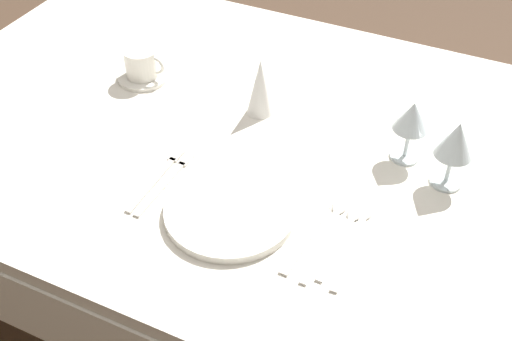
{
  "coord_description": "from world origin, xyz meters",
  "views": [
    {
      "loc": [
        0.45,
        -1.04,
        1.65
      ],
      "look_at": [
        0.02,
        -0.14,
        0.76
      ],
      "focal_mm": 44.97,
      "sensor_mm": 36.0,
      "label": 1
    }
  ],
  "objects_px": {
    "wine_glass_left": "(456,142)",
    "napkin_folded": "(260,87)",
    "dinner_plate": "(230,211)",
    "spoon_soup": "(328,230)",
    "fork_outer": "(167,181)",
    "spoon_tea": "(356,236)",
    "wine_glass_centre": "(412,119)",
    "fork_inner": "(158,177)",
    "spoon_dessert": "(344,233)",
    "dinner_knife": "(308,235)",
    "coffee_cup_left": "(142,63)"
  },
  "relations": [
    {
      "from": "wine_glass_left",
      "to": "napkin_folded",
      "type": "relative_size",
      "value": 1.08
    },
    {
      "from": "dinner_plate",
      "to": "spoon_soup",
      "type": "bearing_deg",
      "value": 11.9
    },
    {
      "from": "fork_outer",
      "to": "spoon_soup",
      "type": "relative_size",
      "value": 0.91
    },
    {
      "from": "spoon_tea",
      "to": "wine_glass_centre",
      "type": "relative_size",
      "value": 1.59
    },
    {
      "from": "fork_inner",
      "to": "spoon_dessert",
      "type": "xyz_separation_m",
      "value": [
        0.41,
        0.01,
        0.0
      ]
    },
    {
      "from": "dinner_knife",
      "to": "coffee_cup_left",
      "type": "distance_m",
      "value": 0.67
    },
    {
      "from": "fork_outer",
      "to": "coffee_cup_left",
      "type": "distance_m",
      "value": 0.41
    },
    {
      "from": "coffee_cup_left",
      "to": "wine_glass_left",
      "type": "height_order",
      "value": "wine_glass_left"
    },
    {
      "from": "fork_outer",
      "to": "coffee_cup_left",
      "type": "bearing_deg",
      "value": 129.77
    },
    {
      "from": "spoon_soup",
      "to": "napkin_folded",
      "type": "height_order",
      "value": "napkin_folded"
    },
    {
      "from": "spoon_dessert",
      "to": "wine_glass_centre",
      "type": "height_order",
      "value": "wine_glass_centre"
    },
    {
      "from": "spoon_soup",
      "to": "wine_glass_left",
      "type": "distance_m",
      "value": 0.31
    },
    {
      "from": "dinner_plate",
      "to": "wine_glass_left",
      "type": "distance_m",
      "value": 0.47
    },
    {
      "from": "wine_glass_left",
      "to": "spoon_dessert",
      "type": "bearing_deg",
      "value": -121.69
    },
    {
      "from": "dinner_plate",
      "to": "fork_inner",
      "type": "bearing_deg",
      "value": 170.46
    },
    {
      "from": "spoon_soup",
      "to": "wine_glass_centre",
      "type": "xyz_separation_m",
      "value": [
        0.07,
        0.28,
        0.1
      ]
    },
    {
      "from": "spoon_soup",
      "to": "coffee_cup_left",
      "type": "bearing_deg",
      "value": 154.1
    },
    {
      "from": "wine_glass_left",
      "to": "coffee_cup_left",
      "type": "bearing_deg",
      "value": 175.49
    },
    {
      "from": "dinner_knife",
      "to": "coffee_cup_left",
      "type": "bearing_deg",
      "value": 150.7
    },
    {
      "from": "spoon_tea",
      "to": "wine_glass_centre",
      "type": "height_order",
      "value": "wine_glass_centre"
    },
    {
      "from": "spoon_soup",
      "to": "wine_glass_left",
      "type": "height_order",
      "value": "wine_glass_left"
    },
    {
      "from": "spoon_dessert",
      "to": "spoon_tea",
      "type": "xyz_separation_m",
      "value": [
        0.02,
        0.0,
        -0.0
      ]
    },
    {
      "from": "fork_inner",
      "to": "coffee_cup_left",
      "type": "relative_size",
      "value": 1.97
    },
    {
      "from": "fork_outer",
      "to": "dinner_knife",
      "type": "xyz_separation_m",
      "value": [
        0.32,
        -0.02,
        0.0
      ]
    },
    {
      "from": "dinner_knife",
      "to": "spoon_tea",
      "type": "distance_m",
      "value": 0.09
    },
    {
      "from": "fork_outer",
      "to": "spoon_soup",
      "type": "distance_m",
      "value": 0.36
    },
    {
      "from": "spoon_tea",
      "to": "coffee_cup_left",
      "type": "relative_size",
      "value": 2.14
    },
    {
      "from": "spoon_tea",
      "to": "wine_glass_centre",
      "type": "distance_m",
      "value": 0.29
    },
    {
      "from": "spoon_tea",
      "to": "wine_glass_left",
      "type": "distance_m",
      "value": 0.28
    },
    {
      "from": "spoon_dessert",
      "to": "spoon_tea",
      "type": "height_order",
      "value": "same"
    },
    {
      "from": "fork_outer",
      "to": "fork_inner",
      "type": "distance_m",
      "value": 0.02
    },
    {
      "from": "spoon_tea",
      "to": "spoon_soup",
      "type": "bearing_deg",
      "value": -172.12
    },
    {
      "from": "spoon_tea",
      "to": "napkin_folded",
      "type": "distance_m",
      "value": 0.45
    },
    {
      "from": "fork_outer",
      "to": "napkin_folded",
      "type": "distance_m",
      "value": 0.32
    },
    {
      "from": "coffee_cup_left",
      "to": "dinner_knife",
      "type": "bearing_deg",
      "value": -29.3
    },
    {
      "from": "fork_outer",
      "to": "wine_glass_left",
      "type": "bearing_deg",
      "value": 25.13
    },
    {
      "from": "dinner_plate",
      "to": "fork_outer",
      "type": "bearing_deg",
      "value": 170.06
    },
    {
      "from": "fork_outer",
      "to": "dinner_plate",
      "type": "bearing_deg",
      "value": -9.94
    },
    {
      "from": "dinner_plate",
      "to": "fork_outer",
      "type": "relative_size",
      "value": 1.24
    },
    {
      "from": "spoon_tea",
      "to": "coffee_cup_left",
      "type": "bearing_deg",
      "value": 156.44
    },
    {
      "from": "dinner_plate",
      "to": "spoon_soup",
      "type": "height_order",
      "value": "dinner_plate"
    },
    {
      "from": "dinner_knife",
      "to": "spoon_tea",
      "type": "relative_size",
      "value": 0.99
    },
    {
      "from": "dinner_plate",
      "to": "wine_glass_centre",
      "type": "xyz_separation_m",
      "value": [
        0.27,
        0.32,
        0.1
      ]
    },
    {
      "from": "dinner_knife",
      "to": "dinner_plate",
      "type": "bearing_deg",
      "value": -175.91
    },
    {
      "from": "dinner_plate",
      "to": "wine_glass_left",
      "type": "relative_size",
      "value": 1.69
    },
    {
      "from": "dinner_plate",
      "to": "spoon_dessert",
      "type": "xyz_separation_m",
      "value": [
        0.22,
        0.05,
        -0.01
      ]
    },
    {
      "from": "dinner_plate",
      "to": "coffee_cup_left",
      "type": "bearing_deg",
      "value": 141.19
    },
    {
      "from": "dinner_knife",
      "to": "spoon_dessert",
      "type": "height_order",
      "value": "spoon_dessert"
    },
    {
      "from": "dinner_plate",
      "to": "spoon_dessert",
      "type": "bearing_deg",
      "value": 11.56
    },
    {
      "from": "spoon_soup",
      "to": "spoon_dessert",
      "type": "distance_m",
      "value": 0.03
    }
  ]
}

